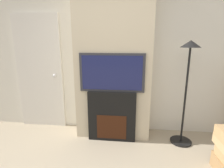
# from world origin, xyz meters

# --- Properties ---
(wall_back) EXTENTS (6.00, 0.06, 2.70)m
(wall_back) POSITION_xyz_m (0.00, 2.03, 1.35)
(wall_back) COLOR silver
(wall_back) RESTS_ON ground_plane
(chimney_breast) EXTENTS (1.20, 0.40, 2.70)m
(chimney_breast) POSITION_xyz_m (0.00, 1.80, 1.35)
(chimney_breast) COLOR beige
(chimney_breast) RESTS_ON ground_plane
(fireplace) EXTENTS (0.76, 0.15, 0.82)m
(fireplace) POSITION_xyz_m (0.00, 1.60, 0.41)
(fireplace) COLOR black
(fireplace) RESTS_ON ground_plane
(television) EXTENTS (0.99, 0.07, 0.59)m
(television) POSITION_xyz_m (0.00, 1.60, 1.12)
(television) COLOR #2D2D33
(television) RESTS_ON fireplace
(floor_lamp) EXTENTS (0.33, 0.33, 1.60)m
(floor_lamp) POSITION_xyz_m (1.11, 1.63, 1.12)
(floor_lamp) COLOR black
(floor_lamp) RESTS_ON ground_plane
(entry_door) EXTENTS (0.84, 0.09, 2.05)m
(entry_door) POSITION_xyz_m (-1.36, 1.97, 1.02)
(entry_door) COLOR silver
(entry_door) RESTS_ON ground_plane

